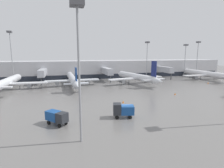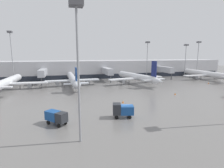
{
  "view_description": "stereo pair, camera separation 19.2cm",
  "coord_description": "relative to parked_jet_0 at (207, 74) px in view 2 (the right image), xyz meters",
  "views": [
    {
      "loc": [
        -11.93,
        -32.51,
        12.25
      ],
      "look_at": [
        2.83,
        20.11,
        3.0
      ],
      "focal_mm": 28.0,
      "sensor_mm": 36.0,
      "label": 1
    },
    {
      "loc": [
        -11.74,
        -32.56,
        12.25
      ],
      "look_at": [
        2.83,
        20.11,
        3.0
      ],
      "focal_mm": 28.0,
      "sensor_mm": 36.0,
      "label": 2
    }
  ],
  "objects": [
    {
      "name": "ground_plane",
      "position": [
        -56.69,
        -37.87,
        -2.67
      ],
      "size": [
        320.0,
        320.0,
        0.0
      ],
      "primitive_type": "plane",
      "color": "slate"
    },
    {
      "name": "terminal_building",
      "position": [
        -56.58,
        23.92,
        1.82
      ],
      "size": [
        160.0,
        30.07,
        9.0
      ],
      "color": "#B2B2B7",
      "rests_on": "ground_plane"
    },
    {
      "name": "parked_jet_0",
      "position": [
        0.0,
        0.0,
        0.0
      ],
      "size": [
        25.04,
        37.29,
        9.72
      ],
      "rotation": [
        0.0,
        0.0,
        1.54
      ],
      "color": "white",
      "rests_on": "ground_plane"
    },
    {
      "name": "parked_jet_1",
      "position": [
        -38.76,
        -2.64,
        0.21
      ],
      "size": [
        25.69,
        32.11,
        9.93
      ],
      "rotation": [
        0.0,
        0.0,
        1.76
      ],
      "color": "silver",
      "rests_on": "ground_plane"
    },
    {
      "name": "parked_jet_2",
      "position": [
        -87.89,
        -2.83,
        -0.03
      ],
      "size": [
        26.96,
        34.75,
        9.6
      ],
      "rotation": [
        0.0,
        0.0,
        1.54
      ],
      "color": "silver",
      "rests_on": "ground_plane"
    },
    {
      "name": "parked_jet_3",
      "position": [
        -65.19,
        -0.7,
        -0.01
      ],
      "size": [
        20.96,
        37.11,
        8.19
      ],
      "rotation": [
        0.0,
        0.0,
        1.61
      ],
      "color": "silver",
      "rests_on": "ground_plane"
    },
    {
      "name": "service_truck_0",
      "position": [
        -57.65,
        -39.31,
        -1.09
      ],
      "size": [
        4.41,
        2.97,
        2.8
      ],
      "rotation": [
        0.0,
        0.0,
        2.89
      ],
      "color": "#19478C",
      "rests_on": "ground_plane"
    },
    {
      "name": "service_truck_3",
      "position": [
        -70.09,
        -39.52,
        -1.19
      ],
      "size": [
        4.09,
        4.2,
        2.38
      ],
      "rotation": [
        0.0,
        0.0,
        5.47
      ],
      "color": "#19478C",
      "rests_on": "ground_plane"
    },
    {
      "name": "traffic_cone_0",
      "position": [
        -9.2,
        -10.69,
        -2.39
      ],
      "size": [
        0.51,
        0.51,
        0.58
      ],
      "color": "orange",
      "rests_on": "ground_plane"
    },
    {
      "name": "traffic_cone_2",
      "position": [
        -54.15,
        -29.4,
        -2.37
      ],
      "size": [
        0.42,
        0.42,
        0.62
      ],
      "color": "orange",
      "rests_on": "ground_plane"
    },
    {
      "name": "traffic_cone_3",
      "position": [
        -35.66,
        -25.05,
        -2.38
      ],
      "size": [
        0.46,
        0.46,
        0.58
      ],
      "color": "orange",
      "rests_on": "ground_plane"
    },
    {
      "name": "apron_light_mast_1",
      "position": [
        -4.65,
        10.92,
        11.33
      ],
      "size": [
        1.8,
        1.8,
        17.67
      ],
      "color": "gray",
      "rests_on": "ground_plane"
    },
    {
      "name": "apron_light_mast_3",
      "position": [
        -66.59,
        -46.86,
        12.27
      ],
      "size": [
        1.8,
        1.8,
        19.03
      ],
      "color": "gray",
      "rests_on": "ground_plane"
    },
    {
      "name": "apron_light_mast_4",
      "position": [
        -89.17,
        12.28,
        14.14
      ],
      "size": [
        1.8,
        1.8,
        21.82
      ],
      "color": "gray",
      "rests_on": "ground_plane"
    },
    {
      "name": "apron_light_mast_5",
      "position": [
        -26.42,
        12.89,
        12.13
      ],
      "size": [
        1.8,
        1.8,
        18.83
      ],
      "color": "gray",
      "rests_on": "ground_plane"
    },
    {
      "name": "apron_light_mast_6",
      "position": [
        4.12,
        11.89,
        12.53
      ],
      "size": [
        1.8,
        1.8,
        19.42
      ],
      "color": "gray",
      "rests_on": "ground_plane"
    }
  ]
}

